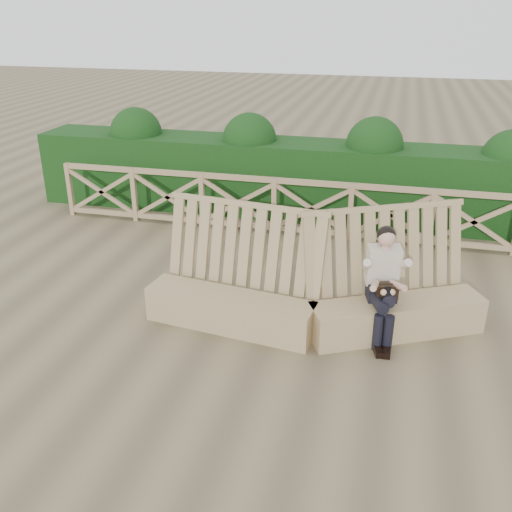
# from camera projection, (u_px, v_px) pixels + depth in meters

# --- Properties ---
(ground) EXTENTS (60.00, 60.00, 0.00)m
(ground) POSITION_uv_depth(u_px,v_px,m) (269.00, 331.00, 7.70)
(ground) COLOR brown
(ground) RESTS_ON ground
(bench) EXTENTS (4.51, 1.74, 1.62)m
(bench) POSITION_uv_depth(u_px,v_px,m) (313.00, 300.00, 7.63)
(bench) COLOR #9E875A
(bench) RESTS_ON ground
(woman) EXTENTS (0.51, 0.93, 1.50)m
(woman) POSITION_uv_depth(u_px,v_px,m) (384.00, 280.00, 7.29)
(woman) COLOR black
(woman) RESTS_ON ground
(guardrail) EXTENTS (10.10, 0.09, 1.10)m
(guardrail) POSITION_uv_depth(u_px,v_px,m) (311.00, 209.00, 10.57)
(guardrail) COLOR #998159
(guardrail) RESTS_ON ground
(hedge) EXTENTS (12.00, 1.20, 1.50)m
(hedge) POSITION_uv_depth(u_px,v_px,m) (321.00, 181.00, 11.56)
(hedge) COLOR black
(hedge) RESTS_ON ground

